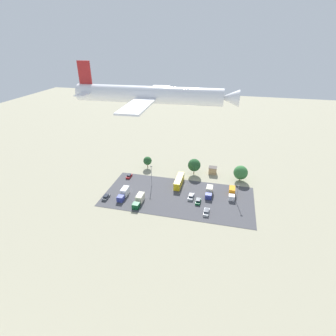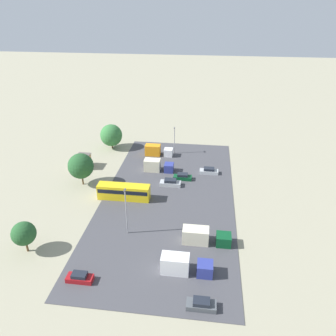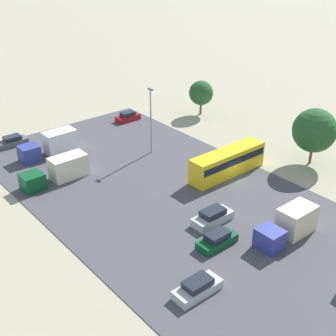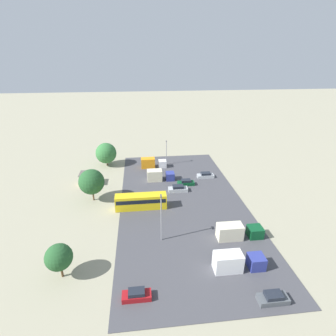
{
  "view_description": "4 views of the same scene",
  "coord_description": "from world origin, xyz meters",
  "px_view_note": "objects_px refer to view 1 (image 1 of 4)",
  "views": [
    {
      "loc": [
        -16.99,
        97.16,
        58.46
      ],
      "look_at": [
        -0.04,
        26.99,
        21.77
      ],
      "focal_mm": 28.0,
      "sensor_mm": 36.0,
      "label": 1
    },
    {
      "loc": [
        59.85,
        16.83,
        38.83
      ],
      "look_at": [
        -3.53,
        8.76,
        5.47
      ],
      "focal_mm": 35.0,
      "sensor_mm": 36.0,
      "label": 2
    },
    {
      "loc": [
        -34.71,
        39.77,
        28.49
      ],
      "look_at": [
        3.46,
        8.15,
        2.92
      ],
      "focal_mm": 50.0,
      "sensor_mm": 36.0,
      "label": 3
    },
    {
      "loc": [
        51.9,
        0.16,
        31.53
      ],
      "look_at": [
        -3.76,
        6.42,
        7.17
      ],
      "focal_mm": 28.0,
      "sensor_mm": 36.0,
      "label": 4
    }
  ],
  "objects_px": {
    "parked_car_3": "(206,212)",
    "parked_truck_3": "(124,193)",
    "parked_truck_0": "(139,200)",
    "parked_car_4": "(191,196)",
    "shed_building": "(213,170)",
    "parked_truck_1": "(209,192)",
    "parked_car_0": "(129,176)",
    "parked_car_1": "(106,197)",
    "parked_car_2": "(198,201)",
    "bus": "(179,181)",
    "parked_truck_2": "(232,193)",
    "airplane": "(154,95)"
  },
  "relations": [
    {
      "from": "parked_car_3",
      "to": "parked_truck_3",
      "type": "height_order",
      "value": "parked_truck_3"
    },
    {
      "from": "parked_car_3",
      "to": "parked_truck_0",
      "type": "xyz_separation_m",
      "value": [
        26.2,
        -0.59,
        0.72
      ]
    },
    {
      "from": "parked_car_3",
      "to": "parked_car_4",
      "type": "bearing_deg",
      "value": -51.11
    },
    {
      "from": "shed_building",
      "to": "parked_car_3",
      "type": "relative_size",
      "value": 0.83
    },
    {
      "from": "shed_building",
      "to": "parked_truck_3",
      "type": "bearing_deg",
      "value": 40.69
    },
    {
      "from": "parked_truck_0",
      "to": "parked_truck_1",
      "type": "relative_size",
      "value": 1.16
    },
    {
      "from": "parked_car_0",
      "to": "parked_car_1",
      "type": "relative_size",
      "value": 0.97
    },
    {
      "from": "parked_car_0",
      "to": "parked_car_2",
      "type": "bearing_deg",
      "value": -20.99
    },
    {
      "from": "bus",
      "to": "parked_car_0",
      "type": "relative_size",
      "value": 2.74
    },
    {
      "from": "bus",
      "to": "parked_truck_1",
      "type": "distance_m",
      "value": 14.51
    },
    {
      "from": "parked_truck_2",
      "to": "parked_truck_3",
      "type": "distance_m",
      "value": 43.8
    },
    {
      "from": "parked_car_0",
      "to": "parked_car_2",
      "type": "xyz_separation_m",
      "value": [
        -33.63,
        12.91,
        0.01
      ]
    },
    {
      "from": "parked_truck_0",
      "to": "airplane",
      "type": "distance_m",
      "value": 55.72
    },
    {
      "from": "parked_car_4",
      "to": "parked_truck_1",
      "type": "distance_m",
      "value": 8.03
    },
    {
      "from": "bus",
      "to": "parked_car_3",
      "type": "xyz_separation_m",
      "value": [
        -13.87,
        18.06,
        -1.17
      ]
    },
    {
      "from": "parked_truck_0",
      "to": "parked_truck_1",
      "type": "bearing_deg",
      "value": -154.44
    },
    {
      "from": "airplane",
      "to": "parked_car_1",
      "type": "bearing_deg",
      "value": -135.69
    },
    {
      "from": "parked_truck_0",
      "to": "airplane",
      "type": "xyz_separation_m",
      "value": [
        -15.19,
        27.37,
        46.09
      ]
    },
    {
      "from": "parked_car_2",
      "to": "parked_truck_3",
      "type": "xyz_separation_m",
      "value": [
        29.85,
        2.73,
        0.8
      ]
    },
    {
      "from": "shed_building",
      "to": "bus",
      "type": "bearing_deg",
      "value": 46.29
    },
    {
      "from": "parked_truck_2",
      "to": "airplane",
      "type": "xyz_separation_m",
      "value": [
        19.75,
        41.11,
        46.06
      ]
    },
    {
      "from": "parked_car_0",
      "to": "parked_truck_2",
      "type": "height_order",
      "value": "parked_truck_2"
    },
    {
      "from": "parked_car_1",
      "to": "parked_truck_3",
      "type": "bearing_deg",
      "value": 25.63
    },
    {
      "from": "parked_truck_0",
      "to": "parked_car_0",
      "type": "bearing_deg",
      "value": -58.67
    },
    {
      "from": "shed_building",
      "to": "parked_truck_1",
      "type": "height_order",
      "value": "shed_building"
    },
    {
      "from": "parked_truck_1",
      "to": "airplane",
      "type": "bearing_deg",
      "value": 74.91
    },
    {
      "from": "shed_building",
      "to": "parked_truck_2",
      "type": "bearing_deg",
      "value": 117.69
    },
    {
      "from": "parked_truck_1",
      "to": "parked_truck_3",
      "type": "xyz_separation_m",
      "value": [
        33.41,
        9.49,
        0.06
      ]
    },
    {
      "from": "parked_car_3",
      "to": "parked_truck_1",
      "type": "relative_size",
      "value": 0.62
    },
    {
      "from": "bus",
      "to": "parked_truck_3",
      "type": "height_order",
      "value": "bus"
    },
    {
      "from": "parked_car_1",
      "to": "airplane",
      "type": "height_order",
      "value": "airplane"
    },
    {
      "from": "parked_car_2",
      "to": "parked_car_4",
      "type": "distance_m",
      "value": 4.13
    },
    {
      "from": "bus",
      "to": "parked_car_1",
      "type": "distance_m",
      "value": 31.61
    },
    {
      "from": "parked_truck_0",
      "to": "parked_car_1",
      "type": "bearing_deg",
      "value": 0.68
    },
    {
      "from": "parked_truck_2",
      "to": "bus",
      "type": "bearing_deg",
      "value": -9.34
    },
    {
      "from": "parked_car_1",
      "to": "parked_truck_1",
      "type": "bearing_deg",
      "value": 17.51
    },
    {
      "from": "parked_car_1",
      "to": "parked_truck_3",
      "type": "distance_m",
      "value": 7.13
    },
    {
      "from": "parked_car_0",
      "to": "parked_car_1",
      "type": "height_order",
      "value": "parked_car_0"
    },
    {
      "from": "parked_truck_3",
      "to": "parked_truck_1",
      "type": "bearing_deg",
      "value": -164.14
    },
    {
      "from": "parked_car_0",
      "to": "parked_car_2",
      "type": "height_order",
      "value": "parked_car_2"
    },
    {
      "from": "parked_car_2",
      "to": "parked_car_3",
      "type": "distance_m",
      "value": 7.31
    },
    {
      "from": "parked_truck_0",
      "to": "parked_truck_2",
      "type": "relative_size",
      "value": 1.13
    },
    {
      "from": "parked_car_3",
      "to": "parked_truck_2",
      "type": "distance_m",
      "value": 16.81
    },
    {
      "from": "parked_car_4",
      "to": "parked_truck_1",
      "type": "height_order",
      "value": "parked_truck_1"
    },
    {
      "from": "parked_truck_2",
      "to": "airplane",
      "type": "distance_m",
      "value": 64.82
    },
    {
      "from": "parked_car_2",
      "to": "parked_car_1",
      "type": "bearing_deg",
      "value": 9.08
    },
    {
      "from": "parked_truck_2",
      "to": "parked_truck_3",
      "type": "relative_size",
      "value": 0.93
    },
    {
      "from": "parked_car_0",
      "to": "parked_car_4",
      "type": "height_order",
      "value": "parked_car_4"
    },
    {
      "from": "parked_truck_0",
      "to": "parked_truck_1",
      "type": "height_order",
      "value": "parked_truck_1"
    },
    {
      "from": "parked_car_3",
      "to": "parked_car_4",
      "type": "distance_m",
      "value": 11.28
    }
  ]
}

